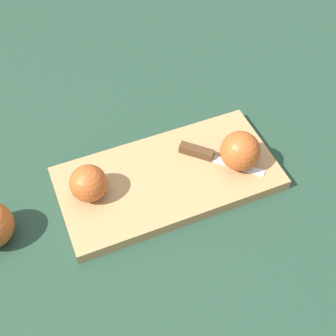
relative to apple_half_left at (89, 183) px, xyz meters
name	(u,v)px	position (x,y,z in m)	size (l,w,h in m)	color
ground_plane	(168,182)	(0.15, -0.01, -0.06)	(4.00, 4.00, 0.00)	#1E3828
cutting_board	(168,178)	(0.15, -0.01, -0.05)	(0.42, 0.21, 0.02)	#A37A4C
apple_half_left	(89,183)	(0.00, 0.00, 0.00)	(0.07, 0.07, 0.07)	#AD4C1E
apple_half_right	(240,151)	(0.29, -0.04, 0.00)	(0.08, 0.08, 0.08)	#AD4C1E
knife	(204,154)	(0.23, 0.01, -0.03)	(0.14, 0.13, 0.02)	silver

